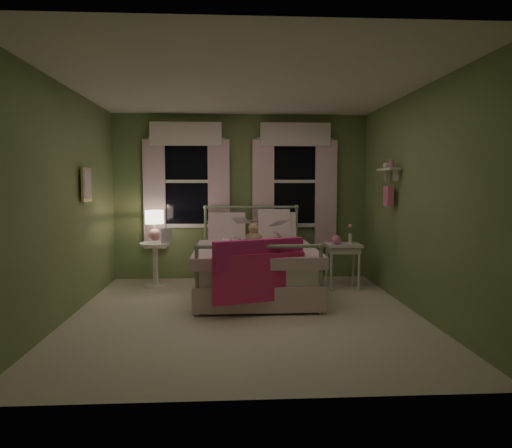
{
  "coord_description": "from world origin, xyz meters",
  "views": [
    {
      "loc": [
        -0.18,
        -5.17,
        1.51
      ],
      "look_at": [
        0.15,
        0.61,
        1.0
      ],
      "focal_mm": 32.0,
      "sensor_mm": 36.0,
      "label": 1
    }
  ],
  "objects": [
    {
      "name": "pink_throw",
      "position": [
        0.15,
        -0.07,
        0.61
      ],
      "size": [
        1.07,
        0.5,
        0.71
      ],
      "color": "#D82A7C",
      "rests_on": "bed"
    },
    {
      "name": "book_nightstand",
      "position": [
        -1.18,
        1.45,
        0.66
      ],
      "size": [
        0.23,
        0.26,
        0.02
      ],
      "primitive_type": "imported",
      "rotation": [
        0.0,
        0.0,
        0.32
      ],
      "color": "beige",
      "rests_on": "nightstand_left"
    },
    {
      "name": "wall_shelf",
      "position": [
        1.9,
        0.7,
        1.52
      ],
      "size": [
        0.15,
        0.5,
        0.6
      ],
      "color": "white",
      "rests_on": "room_shell"
    },
    {
      "name": "book_right",
      "position": [
        0.43,
        1.13,
        0.92
      ],
      "size": [
        0.23,
        0.19,
        0.26
      ],
      "primitive_type": "imported",
      "rotation": [
        1.22,
        0.0,
        0.51
      ],
      "color": "beige",
      "rests_on": "child_right"
    },
    {
      "name": "window_right",
      "position": [
        0.85,
        2.03,
        1.62
      ],
      "size": [
        1.34,
        0.13,
        1.96
      ],
      "color": "black",
      "rests_on": "room_shell"
    },
    {
      "name": "room_shell",
      "position": [
        0.0,
        0.0,
        1.3
      ],
      "size": [
        4.2,
        4.2,
        4.2
      ],
      "color": "#F0E3CF",
      "rests_on": "ground"
    },
    {
      "name": "bed",
      "position": [
        0.16,
        0.95,
        0.38
      ],
      "size": [
        1.58,
        2.04,
        1.18
      ],
      "color": "white",
      "rests_on": "ground"
    },
    {
      "name": "child_right",
      "position": [
        0.43,
        1.38,
        0.92
      ],
      "size": [
        0.38,
        0.31,
        0.71
      ],
      "primitive_type": "imported",
      "rotation": [
        0.0,
        0.0,
        3.01
      ],
      "color": "#F7D1DD",
      "rests_on": "bed"
    },
    {
      "name": "bud_vase",
      "position": [
        1.57,
        1.32,
        0.79
      ],
      "size": [
        0.06,
        0.06,
        0.28
      ],
      "color": "white",
      "rests_on": "nightstand_right"
    },
    {
      "name": "framed_picture",
      "position": [
        -1.95,
        0.6,
        1.5
      ],
      "size": [
        0.03,
        0.32,
        0.42
      ],
      "color": "beige",
      "rests_on": "room_shell"
    },
    {
      "name": "nightstand_left",
      "position": [
        -1.28,
        1.53,
        0.42
      ],
      "size": [
        0.46,
        0.46,
        0.65
      ],
      "color": "white",
      "rests_on": "ground"
    },
    {
      "name": "pink_toy",
      "position": [
        1.35,
        1.27,
        0.71
      ],
      "size": [
        0.14,
        0.19,
        0.14
      ],
      "color": "pink",
      "rests_on": "nightstand_right"
    },
    {
      "name": "book_left",
      "position": [
        -0.13,
        1.13,
        0.96
      ],
      "size": [
        0.22,
        0.17,
        0.26
      ],
      "primitive_type": "imported",
      "rotation": [
        1.22,
        0.0,
        -0.28
      ],
      "color": "beige",
      "rests_on": "child_left"
    },
    {
      "name": "child_left",
      "position": [
        -0.13,
        1.38,
        0.99
      ],
      "size": [
        0.35,
        0.29,
        0.83
      ],
      "primitive_type": "imported",
      "rotation": [
        0.0,
        0.0,
        3.47
      ],
      "color": "#F7D1DD",
      "rests_on": "bed"
    },
    {
      "name": "nightstand_right",
      "position": [
        1.45,
        1.27,
        0.55
      ],
      "size": [
        0.5,
        0.4,
        0.64
      ],
      "color": "white",
      "rests_on": "ground"
    },
    {
      "name": "window_left",
      "position": [
        -0.85,
        2.03,
        1.62
      ],
      "size": [
        1.34,
        0.13,
        1.96
      ],
      "color": "black",
      "rests_on": "room_shell"
    },
    {
      "name": "teddy_bear",
      "position": [
        0.15,
        1.22,
        0.79
      ],
      "size": [
        0.24,
        0.2,
        0.32
      ],
      "color": "tan",
      "rests_on": "bed"
    },
    {
      "name": "table_lamp",
      "position": [
        -1.28,
        1.53,
        0.95
      ],
      "size": [
        0.27,
        0.27,
        0.45
      ],
      "color": "#D98089",
      "rests_on": "nightstand_left"
    }
  ]
}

